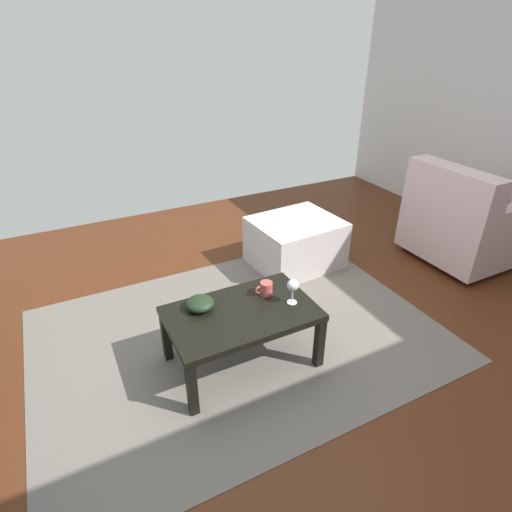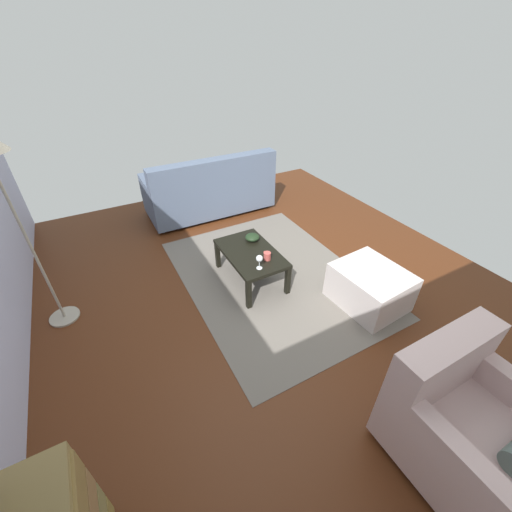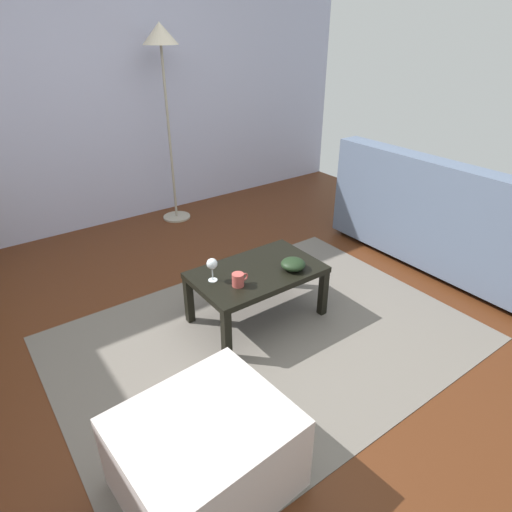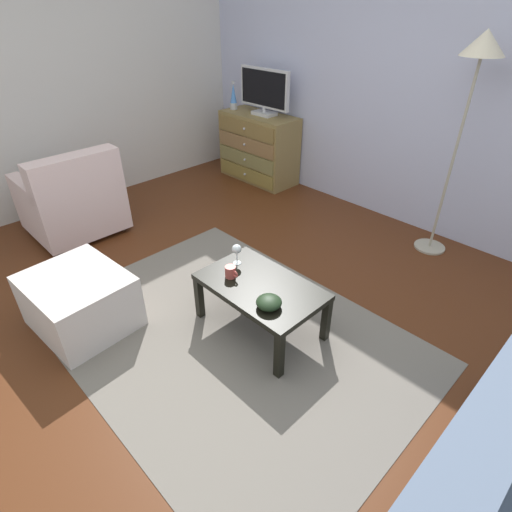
% 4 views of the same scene
% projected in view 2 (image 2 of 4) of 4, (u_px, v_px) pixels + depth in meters
% --- Properties ---
extents(ground_plane, '(5.97, 5.13, 0.05)m').
position_uv_depth(ground_plane, '(266.00, 294.00, 3.56)').
color(ground_plane, '#4F2712').
extents(area_rug, '(2.60, 1.90, 0.01)m').
position_uv_depth(area_rug, '(272.00, 277.00, 3.76)').
color(area_rug, '#6B645B').
rests_on(area_rug, ground_plane).
extents(coffee_table, '(0.86, 0.53, 0.38)m').
position_uv_depth(coffee_table, '(251.00, 255.00, 3.54)').
color(coffee_table, black).
rests_on(coffee_table, ground_plane).
extents(wine_glass, '(0.07, 0.07, 0.16)m').
position_uv_depth(wine_glass, '(259.00, 259.00, 3.20)').
color(wine_glass, silver).
rests_on(wine_glass, coffee_table).
extents(mug, '(0.11, 0.08, 0.08)m').
position_uv_depth(mug, '(267.00, 256.00, 3.37)').
color(mug, '#BC4E47').
rests_on(mug, coffee_table).
extents(bowl_decorative, '(0.16, 0.16, 0.07)m').
position_uv_depth(bowl_decorative, '(252.00, 237.00, 3.69)').
color(bowl_decorative, black).
rests_on(bowl_decorative, coffee_table).
extents(couch_large, '(0.85, 1.88, 0.92)m').
position_uv_depth(couch_large, '(210.00, 191.00, 4.90)').
color(couch_large, '#332319').
rests_on(couch_large, ground_plane).
extents(armchair, '(0.80, 0.81, 0.86)m').
position_uv_depth(armchair, '(463.00, 420.00, 2.03)').
color(armchair, '#332319').
rests_on(armchair, ground_plane).
extents(ottoman, '(0.74, 0.65, 0.41)m').
position_uv_depth(ottoman, '(370.00, 287.00, 3.30)').
color(ottoman, beige).
rests_on(ottoman, ground_plane).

